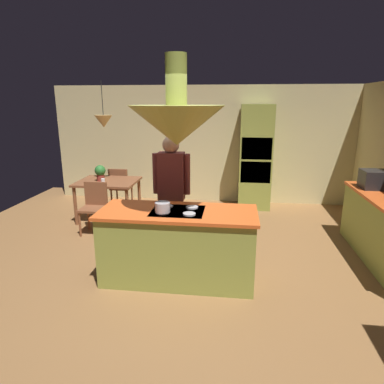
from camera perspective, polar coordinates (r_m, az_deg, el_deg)
name	(u,v)px	position (r m, az deg, el deg)	size (l,w,h in m)	color
ground	(181,271)	(4.68, -1.88, -13.16)	(8.16, 8.16, 0.00)	olive
wall_back	(205,145)	(7.61, 2.17, 7.98)	(6.80, 0.10, 2.55)	beige
kitchen_island	(178,245)	(4.30, -2.36, -8.96)	(1.94, 0.79, 0.94)	#939E42
oven_tower	(255,157)	(7.21, 10.64, 5.77)	(0.66, 0.62, 2.16)	#939E42
dining_table	(108,186)	(6.61, -13.99, 1.03)	(1.10, 0.90, 0.76)	brown
person_at_island	(172,189)	(4.77, -3.46, 0.51)	(0.53, 0.23, 1.76)	tan
range_hood	(177,123)	(3.93, -2.60, 11.54)	(1.10, 1.10, 1.00)	#939E42
pendant_light_over_table	(104,121)	(6.43, -14.67, 11.46)	(0.32, 0.32, 0.82)	#E0B266
chair_facing_island	(94,204)	(6.05, -16.15, -1.96)	(0.40, 0.40, 0.87)	brown
chair_by_back_wall	(120,185)	(7.25, -12.03, 1.11)	(0.40, 0.40, 0.87)	brown
potted_plant_on_table	(100,172)	(6.56, -15.21, 3.25)	(0.20, 0.20, 0.30)	#99382D
cup_on_table	(103,181)	(6.37, -14.78, 1.80)	(0.07, 0.07, 0.09)	white
microwave_on_counter	(377,179)	(5.87, 28.79, 1.86)	(0.46, 0.36, 0.28)	#232326
cooking_pot_on_cooktop	(162,207)	(4.02, -5.00, -2.58)	(0.18, 0.18, 0.12)	#B2B2B7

